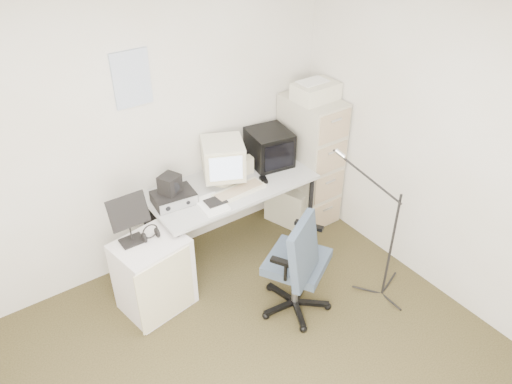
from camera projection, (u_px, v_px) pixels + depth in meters
ceiling at (279, 36)px, 2.17m from camera, size 3.60×3.60×0.01m
wall_back at (142, 136)px, 4.09m from camera, size 3.60×0.02×2.50m
wall_right at (465, 163)px, 3.73m from camera, size 0.02×3.60×2.50m
wall_calendar at (132, 79)px, 3.80m from camera, size 0.30×0.02×0.44m
filing_cabinet at (310, 160)px, 4.97m from camera, size 0.40×0.60×1.30m
printer at (316, 91)px, 4.55m from camera, size 0.41×0.28×0.16m
desk at (232, 217)px, 4.65m from camera, size 1.50×0.70×0.73m
crt_monitor at (223, 162)px, 4.39m from camera, size 0.48×0.48×0.39m
crt_tv at (269, 147)px, 4.67m from camera, size 0.42×0.44×0.33m
desk_speaker at (248, 165)px, 4.57m from camera, size 0.09×0.09×0.16m
keyboard at (239, 191)px, 4.33m from camera, size 0.49×0.20×0.03m
mouse at (263, 180)px, 4.48m from camera, size 0.09×0.11×0.03m
radio_receiver at (174, 198)px, 4.18m from camera, size 0.37×0.28×0.10m
radio_speaker at (170, 184)px, 4.12m from camera, size 0.20×0.20×0.16m
papers at (212, 204)px, 4.17m from camera, size 0.23×0.30×0.02m
pc_tower at (287, 205)px, 5.08m from camera, size 0.32×0.48×0.41m
office_chair at (297, 260)px, 3.92m from camera, size 0.81×0.81×1.03m
side_cart at (154, 275)px, 4.05m from camera, size 0.60×0.51×0.67m
music_stand at (128, 219)px, 3.76m from camera, size 0.30×0.17×0.44m
headphones at (151, 234)px, 3.88m from camera, size 0.17×0.17×0.03m
mic_stand at (394, 232)px, 3.96m from camera, size 0.03×0.03×1.35m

